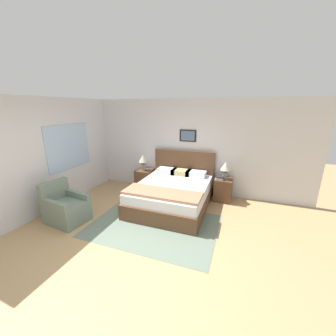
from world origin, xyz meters
The scene contains 13 objects.
ground_plane centered at (0.00, 0.00, 0.00)m, with size 16.00×16.00×0.00m, color tan.
wall_back centered at (0.00, 3.09, 1.30)m, with size 7.19×0.09×2.60m.
wall_left centered at (-2.42, 1.53, 1.30)m, with size 0.08×5.46×2.60m.
area_rug_main centered at (0.18, 0.99, 0.00)m, with size 2.58×1.82×0.01m.
bed centered at (0.25, 1.99, 0.32)m, with size 1.72×2.09×1.21m.
armchair centered at (-1.65, 0.51, 0.30)m, with size 0.85×0.73×0.87m.
nightstand_near_window centered at (-0.90, 2.77, 0.30)m, with size 0.44×0.51×0.59m.
nightstand_by_door centered at (1.40, 2.77, 0.30)m, with size 0.44×0.51×0.59m.
table_lamp_near_window centered at (-0.92, 2.76, 0.89)m, with size 0.25×0.25×0.46m.
table_lamp_by_door centered at (1.41, 2.76, 0.89)m, with size 0.25×0.25×0.46m.
book_thick_bottom centered at (1.30, 2.72, 0.61)m, with size 0.23×0.25×0.03m.
book_hardcover_middle centered at (1.30, 2.72, 0.64)m, with size 0.19×0.23×0.03m.
book_novel_upper centered at (1.30, 2.72, 0.66)m, with size 0.22×0.28×0.03m.
Camera 1 is at (1.77, -2.45, 2.37)m, focal length 22.00 mm.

